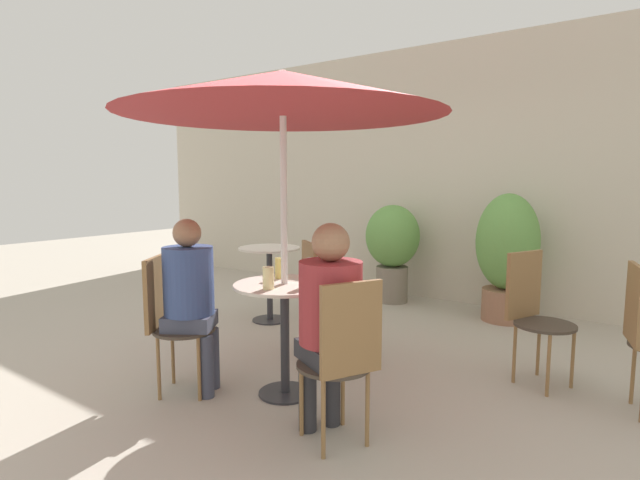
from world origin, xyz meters
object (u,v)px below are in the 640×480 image
object	(u,v)px
cafe_table_near	(285,312)
seated_person_0	(191,291)
umbrella	(283,94)
potted_plant_0	(392,244)
bistro_chair_4	(533,306)
beer_glass_0	(268,278)
cafe_table_far	(269,268)
beer_glass_1	(311,272)
bistro_chair_2	(319,287)
seated_person_1	(329,313)
beer_glass_2	(279,268)
potted_plant_1	(507,252)
bistro_chair_1	(343,351)
bistro_chair_0	(169,313)

from	to	relation	value
cafe_table_near	seated_person_0	xyz separation A→B (m)	(-0.53, -0.34, 0.13)
cafe_table_near	umbrella	xyz separation A→B (m)	(-0.00, -0.00, 1.41)
potted_plant_0	bistro_chair_4	bearing A→B (deg)	-38.41
bistro_chair_4	beer_glass_0	world-z (taller)	bistro_chair_4
cafe_table_far	beer_glass_1	bearing A→B (deg)	-40.09
bistro_chair_2	seated_person_1	bearing A→B (deg)	165.10
bistro_chair_2	seated_person_0	size ratio (longest dim) A/B	0.78
potted_plant_0	umbrella	distance (m)	3.08
beer_glass_2	potted_plant_1	size ratio (longest dim) A/B	0.11
bistro_chair_2	umbrella	world-z (taller)	umbrella
bistro_chair_4	beer_glass_2	distance (m)	1.82
bistro_chair_1	seated_person_1	world-z (taller)	seated_person_1
beer_glass_1	bistro_chair_4	bearing A→B (deg)	46.09
cafe_table_far	bistro_chair_1	xyz separation A→B (m)	(1.95, -1.62, -0.00)
beer_glass_0	beer_glass_1	world-z (taller)	beer_glass_1
bistro_chair_1	potted_plant_0	xyz separation A→B (m)	(-1.32, 3.08, 0.14)
bistro_chair_1	seated_person_0	bearing A→B (deg)	-63.60
bistro_chair_0	cafe_table_near	bearing A→B (deg)	-90.00
cafe_table_near	bistro_chair_2	distance (m)	0.88
umbrella	cafe_table_near	bearing A→B (deg)	36.87
beer_glass_0	beer_glass_1	bearing A→B (deg)	57.90
bistro_chair_0	seated_person_1	bearing A→B (deg)	-116.39
umbrella	seated_person_0	bearing A→B (deg)	-147.16
cafe_table_far	bistro_chair_4	bearing A→B (deg)	-1.30
bistro_chair_2	cafe_table_near	bearing A→B (deg)	147.84
cafe_table_near	beer_glass_2	xyz separation A→B (m)	(-0.14, 0.12, 0.26)
potted_plant_0	bistro_chair_0	bearing A→B (deg)	-90.53
seated_person_1	beer_glass_2	world-z (taller)	seated_person_1
potted_plant_0	potted_plant_1	bearing A→B (deg)	-1.76
cafe_table_near	bistro_chair_0	size ratio (longest dim) A/B	0.82
beer_glass_2	seated_person_0	bearing A→B (deg)	-129.90
seated_person_1	beer_glass_0	size ratio (longest dim) A/B	8.58
cafe_table_near	beer_glass_1	distance (m)	0.33
potted_plant_0	umbrella	world-z (taller)	umbrella
seated_person_1	umbrella	world-z (taller)	umbrella
cafe_table_far	beer_glass_2	world-z (taller)	beer_glass_2
cafe_table_far	seated_person_0	distance (m)	1.77
cafe_table_far	seated_person_0	size ratio (longest dim) A/B	0.64
bistro_chair_0	potted_plant_0	world-z (taller)	potted_plant_0
beer_glass_0	beer_glass_2	world-z (taller)	beer_glass_2
beer_glass_2	bistro_chair_4	bearing A→B (deg)	37.36
potted_plant_0	bistro_chair_1	bearing A→B (deg)	-66.76
bistro_chair_1	beer_glass_2	xyz separation A→B (m)	(-0.84, 0.47, 0.28)
seated_person_0	beer_glass_0	bearing A→B (deg)	-107.07
beer_glass_0	beer_glass_2	bearing A→B (deg)	118.94
beer_glass_1	potted_plant_0	bearing A→B (deg)	106.79
bistro_chair_4	beer_glass_1	bearing A→B (deg)	159.68
beer_glass_2	beer_glass_0	bearing A→B (deg)	-61.06
potted_plant_0	potted_plant_1	xyz separation A→B (m)	(1.32, -0.04, 0.03)
cafe_table_near	seated_person_1	size ratio (longest dim) A/B	0.63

